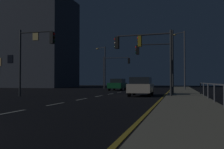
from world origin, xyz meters
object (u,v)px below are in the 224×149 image
object	(u,v)px
building_distant	(35,43)
car	(141,86)
traffic_light_far_center	(115,66)
street_lamp_median	(183,55)
traffic_light_near_right	(35,49)
car_oncoming	(118,84)
street_lamp_across_street	(104,63)
traffic_light_far_left	(157,50)
traffic_light_overhead_east	(156,57)
traffic_light_near_left	(144,50)

from	to	relation	value
building_distant	car	bearing A→B (deg)	-46.58
traffic_light_far_center	street_lamp_median	bearing A→B (deg)	-31.12
traffic_light_far_center	traffic_light_near_right	size ratio (longest dim) A/B	0.99
car_oncoming	street_lamp_across_street	size ratio (longest dim) A/B	0.61
traffic_light_far_left	street_lamp_across_street	xyz separation A→B (m)	(-10.95, 21.71, 0.50)
traffic_light_near_right	traffic_light_overhead_east	bearing A→B (deg)	40.14
traffic_light_near_right	traffic_light_near_left	size ratio (longest dim) A/B	1.10
traffic_light_far_left	street_lamp_across_street	distance (m)	24.32
street_lamp_median	building_distant	bearing A→B (deg)	156.85
car_oncoming	traffic_light_far_left	bearing A→B (deg)	-62.90
car	street_lamp_median	size ratio (longest dim) A/B	0.57
car	traffic_light_far_left	xyz separation A→B (m)	(1.28, 0.71, 3.07)
car_oncoming	traffic_light_near_left	size ratio (longest dim) A/B	0.89
traffic_light_far_center	traffic_light_near_right	bearing A→B (deg)	-92.10
traffic_light_near_left	traffic_light_far_center	bearing A→B (deg)	108.59
traffic_light_far_left	building_distant	distance (m)	38.42
car_oncoming	traffic_light_far_center	xyz separation A→B (m)	(-2.34, 8.41, 3.03)
car_oncoming	traffic_light_overhead_east	distance (m)	10.58
traffic_light_overhead_east	car_oncoming	bearing A→B (deg)	124.90
traffic_light_near_right	traffic_light_near_left	bearing A→B (deg)	8.12
traffic_light_overhead_east	street_lamp_median	world-z (taller)	street_lamp_median
traffic_light_far_center	street_lamp_across_street	bearing A→B (deg)	155.21
car_oncoming	building_distant	size ratio (longest dim) A/B	0.24
car_oncoming	street_lamp_median	world-z (taller)	street_lamp_median
car	street_lamp_median	xyz separation A→B (m)	(3.60, 14.74, 4.01)
street_lamp_median	building_distant	xyz separation A→B (m)	(-29.49, 12.61, 4.35)
traffic_light_near_left	street_lamp_across_street	distance (m)	26.30
car	traffic_light_overhead_east	world-z (taller)	traffic_light_overhead_east
traffic_light_near_right	street_lamp_median	bearing A→B (deg)	56.47
traffic_light_overhead_east	traffic_light_far_left	xyz separation A→B (m)	(0.42, -3.86, 0.20)
traffic_light_overhead_east	street_lamp_median	size ratio (longest dim) A/B	0.64
car_oncoming	traffic_light_near_right	world-z (taller)	traffic_light_near_right
traffic_light_far_left	traffic_light_near_left	bearing A→B (deg)	-107.45
building_distant	street_lamp_across_street	bearing A→B (deg)	-16.93
car	street_lamp_across_street	xyz separation A→B (m)	(-9.66, 22.42, 3.58)
traffic_light_overhead_east	traffic_light_far_center	size ratio (longest dim) A/B	0.93
traffic_light_far_left	building_distant	world-z (taller)	building_distant
building_distant	car_oncoming	bearing A→B (deg)	-34.61
traffic_light_overhead_east	building_distant	world-z (taller)	building_distant
street_lamp_across_street	traffic_light_near_right	bearing A→B (deg)	-86.72
street_lamp_median	street_lamp_across_street	distance (m)	15.33
building_distant	traffic_light_near_left	bearing A→B (deg)	-47.91
car	traffic_light_near_left	xyz separation A→B (m)	(0.48, -1.84, 2.85)
traffic_light_far_center	street_lamp_across_street	xyz separation A→B (m)	(-2.35, 1.09, 0.55)
car_oncoming	building_distant	world-z (taller)	building_distant
building_distant	traffic_light_far_center	bearing A→B (deg)	-17.97
car_oncoming	traffic_light_overhead_east	bearing A→B (deg)	-55.10
traffic_light_far_left	car	bearing A→B (deg)	-151.20
car_oncoming	traffic_light_near_left	xyz separation A→B (m)	(5.45, -14.76, 2.85)
traffic_light_overhead_east	traffic_light_far_center	world-z (taller)	traffic_light_far_center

